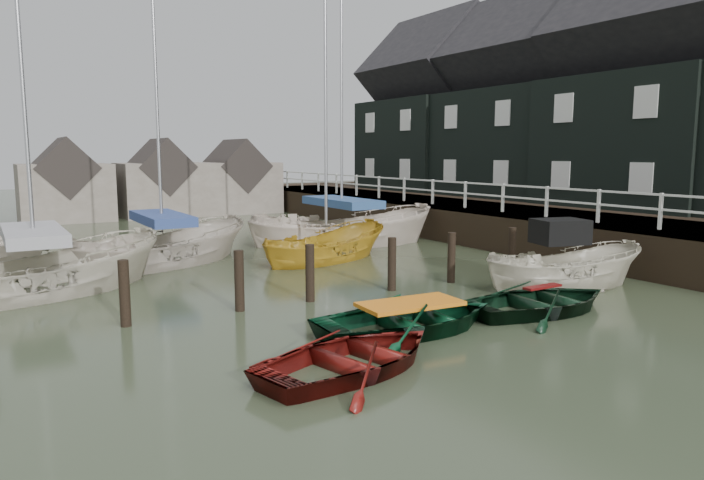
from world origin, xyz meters
TOP-DOWN VIEW (x-y plane):
  - ground at (0.00, 0.00)m, footprint 120.00×120.00m
  - pier at (9.48, 10.00)m, footprint 3.04×32.00m
  - land_strip at (15.00, 10.00)m, footprint 14.00×38.00m
  - quay_houses at (14.99, 8.66)m, footprint 6.52×28.14m
  - mooring_pilings at (-1.11, 3.00)m, footprint 13.72×0.22m
  - far_sheds at (0.83, 26.00)m, footprint 14.00×4.08m
  - rowboat_red at (-2.80, -1.75)m, footprint 4.14×3.37m
  - rowboat_green at (-0.66, -0.36)m, footprint 4.17×3.10m
  - rowboat_dkgreen at (2.84, -0.62)m, footprint 3.99×2.98m
  - motorboat at (5.22, 0.83)m, footprint 4.85×2.83m
  - sailboat_a at (-6.84, 7.19)m, footprint 7.19×4.37m
  - sailboat_b at (-2.96, 9.98)m, footprint 6.95×4.60m
  - sailboat_c at (2.05, 8.15)m, footprint 5.89×3.78m
  - sailboat_d at (4.21, 10.85)m, footprint 7.79×4.83m

SIDE VIEW (x-z plane):
  - ground at x=0.00m, z-range 0.00..0.00m
  - land_strip at x=15.00m, z-range -0.75..0.75m
  - rowboat_red at x=-2.80m, z-range -0.38..0.38m
  - rowboat_green at x=-0.66m, z-range -0.41..0.41m
  - rowboat_dkgreen at x=2.84m, z-range -0.39..0.39m
  - sailboat_c at x=2.05m, z-range -5.20..5.24m
  - sailboat_d at x=4.21m, z-range -6.27..6.39m
  - sailboat_a at x=-6.84m, z-range -5.60..5.72m
  - sailboat_b at x=-2.96m, z-range -5.55..5.67m
  - motorboat at x=5.22m, z-range -1.27..1.45m
  - mooring_pilings at x=-1.11m, z-range -0.40..1.40m
  - pier at x=9.48m, z-range -0.64..2.06m
  - far_sheds at x=0.83m, z-range -0.34..4.06m
  - quay_houses at x=14.99m, z-range 0.68..10.68m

